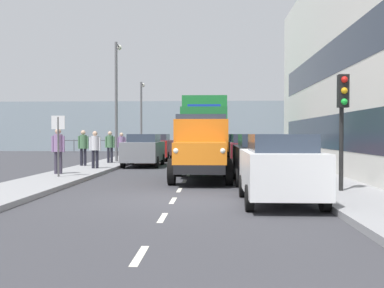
% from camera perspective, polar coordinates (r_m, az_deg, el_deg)
% --- Properties ---
extents(ground_plane, '(80.00, 80.00, 0.00)m').
position_cam_1_polar(ground_plane, '(22.54, 0.00, -3.14)').
color(ground_plane, '#38383D').
extents(sidewalk_left, '(2.20, 41.22, 0.15)m').
position_cam_1_polar(sidewalk_left, '(22.81, 11.97, -2.93)').
color(sidewalk_left, gray).
rests_on(sidewalk_left, ground_plane).
extents(sidewalk_right, '(2.20, 41.22, 0.15)m').
position_cam_1_polar(sidewalk_right, '(23.23, -11.74, -2.85)').
color(sidewalk_right, gray).
rests_on(sidewalk_right, ground_plane).
extents(road_centreline_markings, '(0.12, 36.78, 0.01)m').
position_cam_1_polar(road_centreline_markings, '(22.04, -0.06, -3.23)').
color(road_centreline_markings, silver).
rests_on(road_centreline_markings, ground_plane).
extents(sea_horizon, '(80.00, 0.80, 5.00)m').
position_cam_1_polar(sea_horizon, '(46.07, 1.36, 2.21)').
color(sea_horizon, '#84939E').
rests_on(sea_horizon, ground_plane).
extents(seawall_railing, '(28.08, 0.08, 1.20)m').
position_cam_1_polar(seawall_railing, '(42.47, 1.25, 0.15)').
color(seawall_railing, '#4C5156').
rests_on(seawall_railing, ground_plane).
extents(truck_vintage_orange, '(2.17, 5.64, 2.43)m').
position_cam_1_polar(truck_vintage_orange, '(16.76, 1.16, -0.62)').
color(truck_vintage_orange, black).
rests_on(truck_vintage_orange, ground_plane).
extents(lorry_cargo_green, '(2.58, 8.20, 3.87)m').
position_cam_1_polar(lorry_cargo_green, '(27.26, 1.62, 1.98)').
color(lorry_cargo_green, '#1E7033').
rests_on(lorry_cargo_green, ground_plane).
extents(car_white_kerbside_near, '(1.84, 3.80, 1.72)m').
position_cam_1_polar(car_white_kerbside_near, '(11.54, 10.81, -2.90)').
color(car_white_kerbside_near, white).
rests_on(car_white_kerbside_near, ground_plane).
extents(car_black_kerbside_1, '(1.81, 4.53, 1.72)m').
position_cam_1_polar(car_black_kerbside_1, '(16.40, 8.38, -1.66)').
color(car_black_kerbside_1, black).
rests_on(car_black_kerbside_1, ground_plane).
extents(car_maroon_kerbside_2, '(1.80, 4.25, 1.72)m').
position_cam_1_polar(car_maroon_kerbside_2, '(22.77, 6.77, -0.85)').
color(car_maroon_kerbside_2, maroon).
rests_on(car_maroon_kerbside_2, ground_plane).
extents(car_teal_kerbside_3, '(1.81, 4.04, 1.72)m').
position_cam_1_polar(car_teal_kerbside_3, '(28.43, 5.95, -0.43)').
color(car_teal_kerbside_3, '#1E6670').
rests_on(car_teal_kerbside_3, ground_plane).
extents(car_grey_oppositeside_0, '(1.90, 4.37, 1.72)m').
position_cam_1_polar(car_grey_oppositeside_0, '(24.74, -5.98, -0.68)').
color(car_grey_oppositeside_0, slate).
rests_on(car_grey_oppositeside_0, ground_plane).
extents(car_red_oppositeside_1, '(1.90, 4.36, 1.72)m').
position_cam_1_polar(car_red_oppositeside_1, '(30.27, -4.40, -0.32)').
color(car_red_oppositeside_1, '#B21E1E').
rests_on(car_red_oppositeside_1, ground_plane).
extents(pedestrian_in_dark_coat, '(0.53, 0.34, 1.80)m').
position_cam_1_polar(pedestrian_in_dark_coat, '(18.88, -16.25, -0.35)').
color(pedestrian_in_dark_coat, '#383342').
rests_on(pedestrian_in_dark_coat, sidewalk_right).
extents(pedestrian_couple_b, '(0.53, 0.34, 1.71)m').
position_cam_1_polar(pedestrian_couple_b, '(21.54, -11.92, -0.30)').
color(pedestrian_couple_b, black).
rests_on(pedestrian_couple_b, sidewalk_right).
extents(pedestrian_with_bag, '(0.53, 0.34, 1.76)m').
position_cam_1_polar(pedestrian_with_bag, '(23.46, -13.33, -0.09)').
color(pedestrian_with_bag, black).
rests_on(pedestrian_with_bag, sidewalk_right).
extents(pedestrian_couple_a, '(0.53, 0.34, 1.72)m').
position_cam_1_polar(pedestrian_couple_a, '(25.51, -10.13, -0.03)').
color(pedestrian_couple_a, black).
rests_on(pedestrian_couple_a, sidewalk_right).
extents(pedestrian_strolling, '(0.53, 0.34, 1.65)m').
position_cam_1_polar(pedestrian_strolling, '(26.87, -8.73, -0.05)').
color(pedestrian_strolling, black).
rests_on(pedestrian_strolling, sidewalk_right).
extents(traffic_light_near, '(0.28, 0.41, 3.20)m').
position_cam_1_polar(traffic_light_near, '(13.33, 18.16, 4.41)').
color(traffic_light_near, black).
rests_on(traffic_light_near, sidewalk_left).
extents(lamp_post_promenade, '(0.32, 1.14, 6.89)m').
position_cam_1_polar(lamp_post_promenade, '(27.19, -9.31, 6.50)').
color(lamp_post_promenade, '#59595B').
rests_on(lamp_post_promenade, sidewalk_right).
extents(lamp_post_far, '(0.32, 1.14, 5.64)m').
position_cam_1_polar(lamp_post_far, '(36.35, -6.27, 4.14)').
color(lamp_post_far, '#59595B').
rests_on(lamp_post_far, sidewalk_right).
extents(street_sign, '(0.50, 0.07, 2.25)m').
position_cam_1_polar(street_sign, '(17.62, -16.24, 1.06)').
color(street_sign, '#4C4C4C').
rests_on(street_sign, sidewalk_right).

